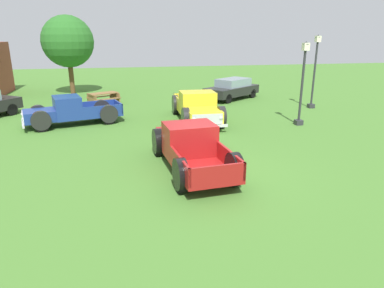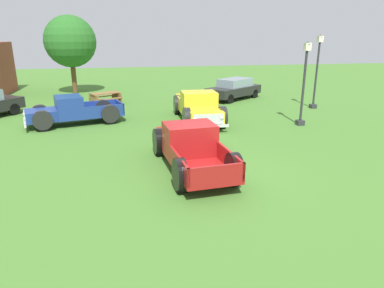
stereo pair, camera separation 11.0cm
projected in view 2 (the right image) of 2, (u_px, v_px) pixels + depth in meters
The scene contains 9 objects.
ground_plane at pixel (212, 173), 11.41m from camera, with size 80.00×80.00×0.00m, color #477A2D.
pickup_truck_foreground at pixel (189, 146), 11.84m from camera, with size 2.31×5.12×1.52m.
pickup_truck_behind_left at pixel (199, 108), 17.78m from camera, with size 2.13×5.27×1.60m.
pickup_truck_behind_right at pixel (68, 111), 17.32m from camera, with size 5.04×2.90×1.46m.
sedan_distant_a at pixel (234, 89), 24.27m from camera, with size 4.54×3.94×1.44m.
lamp_post_near at pixel (304, 83), 16.83m from camera, with size 0.36×0.36×4.09m.
lamp_post_far at pixel (317, 71), 20.80m from camera, with size 0.36×0.36×4.39m.
picnic_table at pixel (105, 97), 22.49m from camera, with size 2.27×2.13×0.78m.
oak_tree_east at pixel (70, 42), 25.62m from camera, with size 3.79×3.79×5.80m.
Camera 2 is at (-2.70, -10.25, 4.37)m, focal length 32.18 mm.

